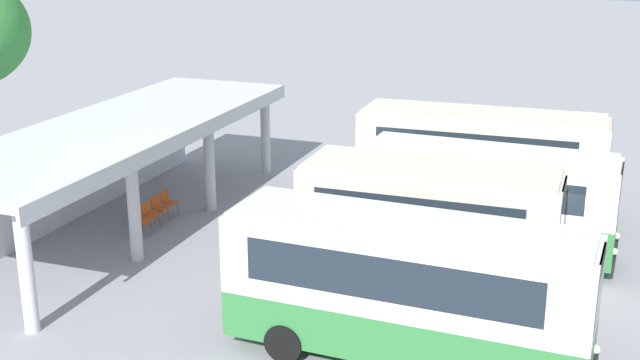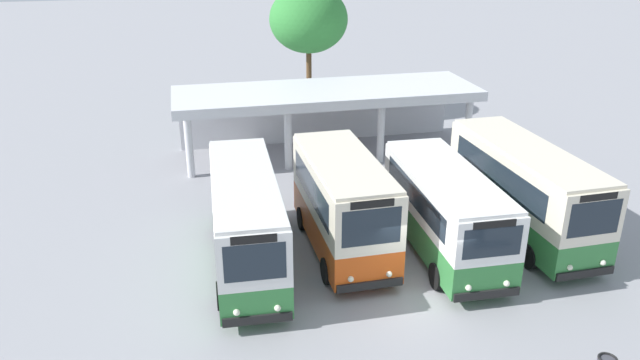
% 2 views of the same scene
% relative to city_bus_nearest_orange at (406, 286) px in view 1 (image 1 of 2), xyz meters
% --- Properties ---
extents(ground_plane, '(180.00, 180.00, 0.00)m').
position_rel_city_bus_nearest_orange_xyz_m(ground_plane, '(5.08, -3.09, -1.84)').
color(ground_plane, '#939399').
extents(city_bus_nearest_orange, '(2.49, 8.13, 3.34)m').
position_rel_city_bus_nearest_orange_xyz_m(city_bus_nearest_orange, '(0.00, 0.00, 0.00)').
color(city_bus_nearest_orange, black).
rests_on(city_bus_nearest_orange, ground).
extents(city_bus_second_in_row, '(2.47, 6.64, 3.56)m').
position_rel_city_bus_nearest_orange_xyz_m(city_bus_second_in_row, '(3.49, 0.30, 0.11)').
color(city_bus_second_in_row, black).
rests_on(city_bus_second_in_row, ground).
extents(city_bus_middle_cream, '(2.55, 7.43, 3.14)m').
position_rel_city_bus_nearest_orange_xyz_m(city_bus_middle_cream, '(6.99, -0.62, -0.10)').
color(city_bus_middle_cream, black).
rests_on(city_bus_middle_cream, ground).
extents(city_bus_fourth_amber, '(2.51, 8.14, 3.48)m').
position_rel_city_bus_nearest_orange_xyz_m(city_bus_fourth_amber, '(10.48, 0.16, 0.07)').
color(city_bus_fourth_amber, black).
rests_on(city_bus_fourth_amber, ground).
extents(terminal_canopy, '(15.28, 4.79, 3.40)m').
position_rel_city_bus_nearest_orange_xyz_m(terminal_canopy, '(5.33, 11.17, 0.73)').
color(terminal_canopy, silver).
rests_on(terminal_canopy, ground).
extents(waiting_chair_end_by_column, '(0.45, 0.45, 0.86)m').
position_rel_city_bus_nearest_orange_xyz_m(waiting_chair_end_by_column, '(4.81, 9.70, -1.32)').
color(waiting_chair_end_by_column, slate).
rests_on(waiting_chair_end_by_column, ground).
extents(waiting_chair_second_from_end, '(0.45, 0.45, 0.86)m').
position_rel_city_bus_nearest_orange_xyz_m(waiting_chair_second_from_end, '(5.43, 9.79, -1.32)').
color(waiting_chair_second_from_end, slate).
rests_on(waiting_chair_second_from_end, ground).
extents(waiting_chair_middle_seat, '(0.45, 0.45, 0.86)m').
position_rel_city_bus_nearest_orange_xyz_m(waiting_chair_middle_seat, '(6.04, 9.82, -1.32)').
color(waiting_chair_middle_seat, slate).
rests_on(waiting_chair_middle_seat, ground).
extents(waiting_chair_fourth_seat, '(0.45, 0.45, 0.86)m').
position_rel_city_bus_nearest_orange_xyz_m(waiting_chair_fourth_seat, '(6.66, 9.83, -1.32)').
color(waiting_chair_fourth_seat, slate).
rests_on(waiting_chair_fourth_seat, ground).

